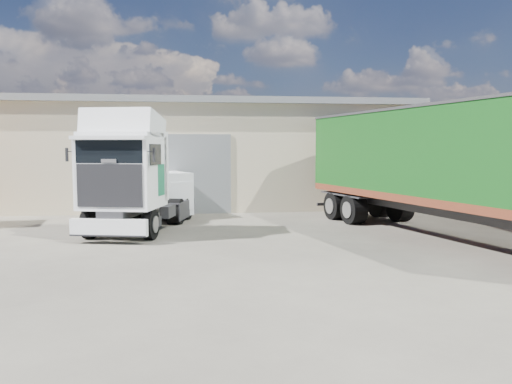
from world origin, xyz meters
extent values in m
plane|color=#282621|center=(0.00, 0.00, 0.00)|extent=(120.00, 120.00, 0.00)
cube|color=#BBAA90|center=(-6.00, 16.00, 2.50)|extent=(30.00, 12.00, 5.00)
cube|color=slate|center=(-6.00, 16.00, 5.15)|extent=(30.60, 12.60, 0.30)
cube|color=slate|center=(-2.00, 9.98, 1.80)|extent=(4.00, 0.08, 3.60)
cube|color=slate|center=(-6.00, 16.00, 5.35)|extent=(30.60, 0.40, 0.15)
cylinder|color=black|center=(-4.05, 3.82, 0.51)|extent=(2.51, 1.51, 1.01)
cylinder|color=black|center=(-3.30, 7.07, 0.51)|extent=(2.56, 1.52, 1.01)
cylinder|color=black|center=(-3.01, 8.37, 0.51)|extent=(2.56, 1.52, 1.01)
cube|color=#2D2D30|center=(-3.54, 6.05, 0.86)|extent=(2.24, 6.32, 0.29)
cube|color=silver|center=(-4.25, 2.94, 0.52)|extent=(2.42, 0.77, 0.52)
cube|color=silver|center=(-3.97, 4.14, 2.17)|extent=(2.81, 2.67, 2.34)
cube|color=black|center=(-4.22, 3.08, 1.81)|extent=(2.06, 0.52, 1.33)
cube|color=black|center=(-4.21, 3.09, 2.86)|extent=(2.10, 0.52, 0.71)
cube|color=silver|center=(-3.93, 4.33, 3.67)|extent=(2.72, 2.33, 1.17)
cube|color=#0D5E3B|center=(-5.06, 4.78, 1.91)|extent=(0.17, 0.70, 1.05)
cube|color=#0D5E3B|center=(-2.72, 4.25, 1.91)|extent=(0.17, 0.70, 1.05)
cylinder|color=#2D2D30|center=(-3.26, 7.26, 1.06)|extent=(1.26, 1.26, 0.11)
cylinder|color=black|center=(5.45, 7.02, 0.57)|extent=(2.94, 1.76, 1.14)
cube|color=#2D2D30|center=(6.47, 2.78, 0.97)|extent=(3.89, 12.76, 0.38)
cube|color=#5B2614|center=(6.47, 2.78, 1.32)|extent=(5.67, 13.20, 0.26)
cube|color=black|center=(6.47, 2.78, 2.85)|extent=(5.67, 13.20, 2.80)
cube|color=#2D2D30|center=(6.47, 2.78, 4.28)|extent=(5.75, 13.27, 0.09)
cylinder|color=black|center=(-2.84, 8.28, 0.34)|extent=(2.08, 1.37, 0.68)
cylinder|color=black|center=(-4.07, 11.32, 0.34)|extent=(2.08, 1.37, 0.68)
cube|color=silver|center=(-3.46, 9.80, 1.08)|extent=(3.57, 5.10, 1.74)
cube|color=silver|center=(-2.73, 7.99, 1.02)|extent=(2.10, 1.57, 1.13)
cube|color=black|center=(-2.80, 8.18, 1.59)|extent=(1.69, 0.75, 0.61)
camera|label=1|loc=(-1.51, -12.70, 2.96)|focal=35.00mm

